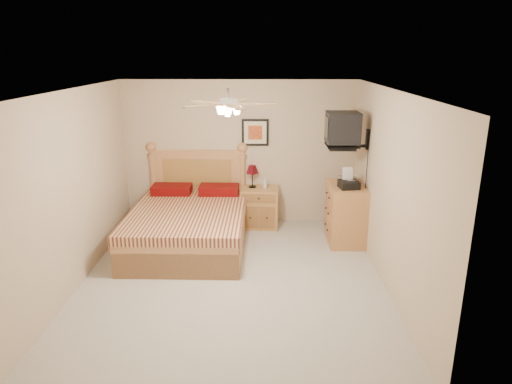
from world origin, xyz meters
TOP-DOWN VIEW (x-y plane):
  - floor at (0.00, 0.00)m, footprint 4.50×4.50m
  - ceiling at (0.00, 0.00)m, footprint 4.00×4.50m
  - wall_back at (0.00, 2.25)m, footprint 4.00×0.04m
  - wall_front at (0.00, -2.25)m, footprint 4.00×0.04m
  - wall_left at (-2.00, 0.00)m, footprint 0.04×4.50m
  - wall_right at (2.00, 0.00)m, footprint 0.04×4.50m
  - bed at (-0.75, 1.12)m, footprint 1.73×2.26m
  - nightstand at (0.35, 2.00)m, footprint 0.66×0.51m
  - table_lamp at (0.22, 2.07)m, footprint 0.24×0.24m
  - lotion_bottle at (0.44, 2.01)m, footprint 0.10×0.11m
  - framed_picture at (0.27, 2.23)m, footprint 0.46×0.04m
  - dresser at (1.73, 1.35)m, footprint 0.56×0.80m
  - fax_machine at (1.71, 1.19)m, footprint 0.32×0.34m
  - magazine_lower at (1.68, 1.63)m, footprint 0.28×0.34m
  - magazine_upper at (1.70, 1.64)m, footprint 0.31×0.36m
  - wall_tv at (1.75, 1.34)m, footprint 0.56×0.46m
  - ceiling_fan at (0.00, -0.20)m, footprint 1.14×1.14m

SIDE VIEW (x-z plane):
  - floor at x=0.00m, z-range 0.00..0.00m
  - nightstand at x=0.35m, z-range 0.00..0.69m
  - dresser at x=1.73m, z-range 0.00..0.94m
  - bed at x=-0.75m, z-range 0.00..1.45m
  - lotion_bottle at x=0.44m, z-range 0.69..0.91m
  - table_lamp at x=0.22m, z-range 0.69..1.09m
  - magazine_lower at x=1.68m, z-range 0.94..0.97m
  - magazine_upper at x=1.70m, z-range 0.97..0.99m
  - fax_machine at x=1.71m, z-range 0.94..1.25m
  - wall_back at x=0.00m, z-range 0.00..2.50m
  - wall_front at x=0.00m, z-range 0.00..2.50m
  - wall_left at x=-2.00m, z-range 0.00..2.50m
  - wall_right at x=2.00m, z-range 0.00..2.50m
  - framed_picture at x=0.27m, z-range 1.39..1.85m
  - wall_tv at x=1.75m, z-range 1.52..2.10m
  - ceiling_fan at x=0.00m, z-range 2.22..2.50m
  - ceiling at x=0.00m, z-range 2.48..2.52m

